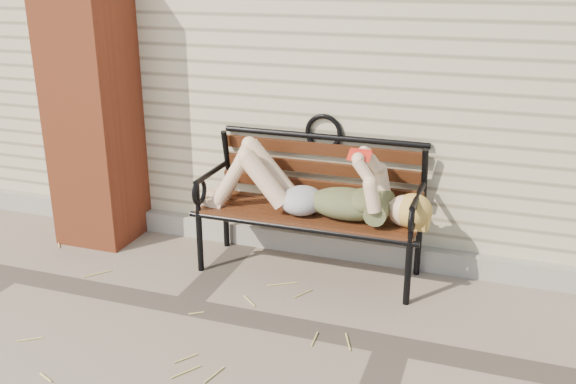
% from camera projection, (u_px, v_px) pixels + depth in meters
% --- Properties ---
extents(ground, '(80.00, 80.00, 0.00)m').
position_uv_depth(ground, '(393.00, 345.00, 3.42)').
color(ground, gray).
rests_on(ground, ground).
extents(house_wall, '(8.00, 4.00, 3.00)m').
position_uv_depth(house_wall, '(466.00, 14.00, 5.58)').
color(house_wall, beige).
rests_on(house_wall, ground).
extents(foundation_strip, '(8.00, 0.10, 0.15)m').
position_uv_depth(foundation_strip, '(421.00, 258.00, 4.26)').
color(foundation_strip, gray).
rests_on(foundation_strip, ground).
extents(brick_pillar, '(0.50, 0.50, 2.00)m').
position_uv_depth(brick_pillar, '(92.00, 103.00, 4.46)').
color(brick_pillar, '#A44725').
rests_on(brick_pillar, ground).
extents(garden_bench, '(1.54, 0.61, 1.00)m').
position_uv_depth(garden_bench, '(313.00, 187.00, 4.12)').
color(garden_bench, black).
rests_on(garden_bench, ground).
extents(reading_woman, '(1.45, 0.33, 0.46)m').
position_uv_depth(reading_woman, '(310.00, 189.00, 4.00)').
color(reading_woman, '#093142').
rests_on(reading_woman, ground).
extents(straw_scatter, '(3.05, 1.64, 0.01)m').
position_uv_depth(straw_scatter, '(136.00, 320.00, 3.65)').
color(straw_scatter, '#D3C767').
rests_on(straw_scatter, ground).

